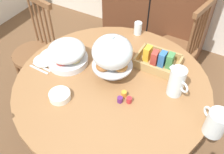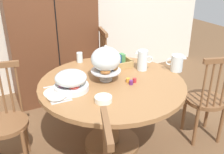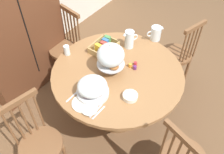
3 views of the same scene
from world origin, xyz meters
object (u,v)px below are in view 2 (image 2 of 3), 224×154
at_px(wooden_armoire, 51,26).
at_px(milk_pitcher, 143,61).
at_px(pastry_stand_with_dome, 106,60).
at_px(windsor_chair_near_window, 206,101).
at_px(cereal_bowl, 103,99).
at_px(windsor_chair_facing_door, 6,122).
at_px(cereal_basket, 116,63).
at_px(fruit_platter_covered, 71,81).
at_px(orange_juice_pitcher, 177,64).
at_px(windsor_chair_by_cabinet, 94,70).
at_px(dining_table, 112,99).
at_px(drinking_glass, 80,57).
at_px(china_plate_large, 57,92).
at_px(china_plate_small, 56,96).

bearing_deg(wooden_armoire, milk_pitcher, -64.78).
relative_size(pastry_stand_with_dome, milk_pitcher, 1.66).
distance_m(wooden_armoire, windsor_chair_near_window, 2.09).
xyz_separation_m(pastry_stand_with_dome, cereal_bowl, (-0.19, -0.35, -0.18)).
xyz_separation_m(wooden_armoire, windsor_chair_facing_door, (-0.77, -1.15, -0.53)).
bearing_deg(cereal_basket, fruit_platter_covered, -152.82).
distance_m(windsor_chair_facing_door, orange_juice_pitcher, 1.72).
distance_m(orange_juice_pitcher, milk_pitcher, 0.34).
distance_m(windsor_chair_by_cabinet, windsor_chair_facing_door, 1.38).
bearing_deg(pastry_stand_with_dome, milk_pitcher, 6.96).
xyz_separation_m(dining_table, windsor_chair_facing_door, (-0.95, 0.22, -0.10)).
height_order(windsor_chair_by_cabinet, cereal_bowl, windsor_chair_by_cabinet).
xyz_separation_m(windsor_chair_near_window, drinking_glass, (-1.02, 0.92, 0.34)).
xyz_separation_m(milk_pitcher, cereal_basket, (-0.20, 0.21, -0.05)).
distance_m(pastry_stand_with_dome, cereal_basket, 0.39).
distance_m(windsor_chair_near_window, orange_juice_pitcher, 0.49).
xyz_separation_m(dining_table, china_plate_large, (-0.52, 0.02, 0.19)).
bearing_deg(china_plate_large, wooden_armoire, 76.18).
distance_m(pastry_stand_with_dome, orange_juice_pitcher, 0.75).
relative_size(dining_table, drinking_glass, 12.35).
xyz_separation_m(orange_juice_pitcher, drinking_glass, (-0.79, 0.67, -0.02)).
xyz_separation_m(windsor_chair_by_cabinet, orange_juice_pitcher, (0.49, -1.02, 0.36)).
bearing_deg(wooden_armoire, windsor_chair_by_cabinet, -46.09).
distance_m(fruit_platter_covered, cereal_basket, 0.67).
bearing_deg(drinking_glass, cereal_bowl, -98.63).
relative_size(china_plate_large, cereal_bowl, 1.57).
bearing_deg(fruit_platter_covered, orange_juice_pitcher, -4.29).
xyz_separation_m(wooden_armoire, dining_table, (0.19, -1.37, -0.43)).
bearing_deg(china_plate_small, fruit_platter_covered, 28.03).
relative_size(fruit_platter_covered, milk_pitcher, 1.45).
xyz_separation_m(orange_juice_pitcher, china_plate_large, (-1.22, 0.08, -0.07)).
bearing_deg(fruit_platter_covered, wooden_armoire, 81.61).
xyz_separation_m(wooden_armoire, milk_pitcher, (0.59, -1.26, -0.15)).
relative_size(windsor_chair_by_cabinet, milk_pitcher, 4.70).
relative_size(dining_table, china_plate_large, 6.17).
distance_m(windsor_chair_facing_door, cereal_bowl, 0.94).
distance_m(dining_table, china_plate_large, 0.55).
xyz_separation_m(windsor_chair_near_window, milk_pitcher, (-0.52, 0.43, 0.38)).
relative_size(windsor_chair_by_cabinet, cereal_bowl, 6.96).
bearing_deg(orange_juice_pitcher, fruit_platter_covered, 175.71).
bearing_deg(cereal_basket, windsor_chair_near_window, -41.17).
height_order(windsor_chair_near_window, windsor_chair_facing_door, same).
relative_size(fruit_platter_covered, drinking_glass, 2.73).
bearing_deg(pastry_stand_with_dome, windsor_chair_facing_door, 170.27).
relative_size(wooden_armoire, drinking_glass, 17.82).
bearing_deg(orange_juice_pitcher, wooden_armoire, 121.70).
distance_m(windsor_chair_near_window, fruit_platter_covered, 1.41).
bearing_deg(pastry_stand_with_dome, dining_table, -62.63).
xyz_separation_m(wooden_armoire, cereal_bowl, (-0.04, -1.66, -0.22)).
bearing_deg(windsor_chair_near_window, wooden_armoire, 123.53).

